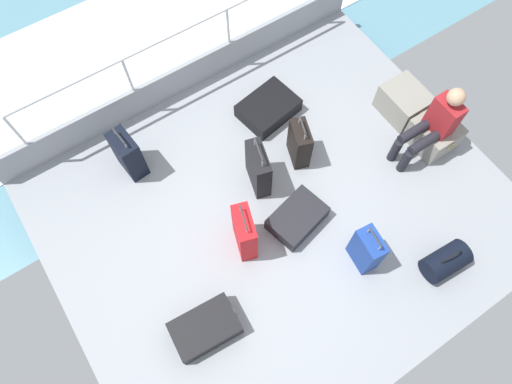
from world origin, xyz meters
TOP-DOWN VIEW (x-y plane):
  - ground_plane at (0.00, 0.00)m, footprint 4.40×5.20m
  - gunwale_port at (-2.17, 0.00)m, footprint 0.06×5.20m
  - railing_port at (-2.17, 0.00)m, footprint 0.04×4.20m
  - sea_wake at (-3.60, 0.00)m, footprint 12.00×12.00m
  - cargo_crate_0 at (-0.30, 2.14)m, footprint 0.60×0.47m
  - cargo_crate_1 at (0.27, 2.14)m, footprint 0.55×0.48m
  - passenger_seated at (0.27, 1.95)m, footprint 0.34×0.66m
  - suitcase_0 at (-0.49, 0.63)m, footprint 0.42×0.31m
  - suitcase_1 at (0.98, 0.45)m, footprint 0.37×0.24m
  - suitcase_2 at (0.69, -1.42)m, footprint 0.49×0.71m
  - suitcase_3 at (0.22, 0.10)m, footprint 0.57×0.72m
  - suitcase_4 at (-0.47, 0.02)m, footprint 0.49×0.30m
  - suitcase_5 at (0.11, -0.55)m, footprint 0.45×0.31m
  - suitcase_6 at (-1.48, -1.16)m, footprint 0.41×0.26m
  - suitcase_7 at (-1.23, 0.68)m, footprint 0.65×0.79m
  - duffel_bag at (1.55, 1.15)m, footprint 0.34×0.52m

SIDE VIEW (x-z plane):
  - sea_wake at x=-3.60m, z-range -0.35..-0.33m
  - ground_plane at x=0.00m, z-range -0.06..0.00m
  - suitcase_3 at x=0.22m, z-range 0.00..0.21m
  - suitcase_7 at x=-1.23m, z-range 0.00..0.21m
  - suitcase_2 at x=0.69m, z-range 0.00..0.24m
  - duffel_bag at x=1.55m, z-range -0.07..0.37m
  - cargo_crate_1 at x=0.27m, z-range 0.00..0.39m
  - cargo_crate_0 at x=-0.30m, z-range 0.00..0.39m
  - gunwale_port at x=-2.17m, z-range 0.00..0.45m
  - suitcase_0 at x=-0.49m, z-range -0.06..0.65m
  - suitcase_1 at x=0.98m, z-range -0.06..0.67m
  - suitcase_6 at x=-1.48m, z-range -0.05..0.69m
  - suitcase_4 at x=-0.47m, z-range -0.07..0.72m
  - suitcase_5 at x=0.11m, z-range -0.05..0.75m
  - passenger_seated at x=0.27m, z-range 0.03..1.11m
  - railing_port at x=-2.17m, z-range 0.27..1.29m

